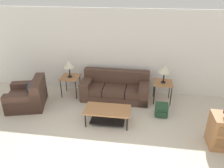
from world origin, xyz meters
TOP-DOWN VIEW (x-y plane):
  - wall_back at (0.00, 3.67)m, footprint 8.79×0.06m
  - couch at (-0.04, 3.14)m, footprint 2.03×0.91m
  - armchair at (-2.46, 2.32)m, footprint 1.23×1.28m
  - coffee_table at (-0.06, 1.78)m, footprint 1.15×0.60m
  - side_table_left at (-1.45, 3.12)m, footprint 0.55×0.53m
  - side_table_right at (1.37, 3.12)m, footprint 0.55×0.53m
  - table_lamp_left at (-1.45, 3.12)m, footprint 0.34×0.34m
  - table_lamp_right at (1.37, 3.12)m, footprint 0.34×0.34m
  - backpack at (1.31, 2.31)m, footprint 0.33×0.30m

SIDE VIEW (x-z plane):
  - backpack at x=1.31m, z-range 0.00..0.36m
  - armchair at x=-2.46m, z-range -0.11..0.69m
  - couch at x=-0.04m, z-range -0.11..0.71m
  - coffee_table at x=-0.06m, z-range 0.10..0.52m
  - side_table_left at x=-1.45m, z-range 0.25..0.87m
  - side_table_right at x=1.37m, z-range 0.25..0.87m
  - table_lamp_left at x=-1.45m, z-range 0.77..1.30m
  - table_lamp_right at x=1.37m, z-range 0.77..1.30m
  - wall_back at x=0.00m, z-range 0.00..2.60m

